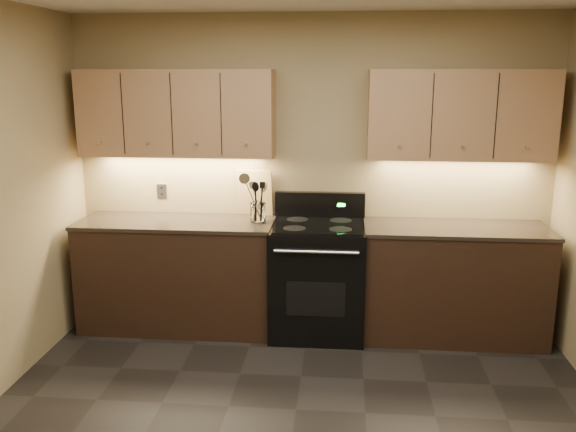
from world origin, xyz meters
name	(u,v)px	position (x,y,z in m)	size (l,w,h in m)	color
wall_back	(311,173)	(0.00, 2.00, 1.30)	(4.00, 0.04, 2.60)	tan
counter_left	(178,274)	(-1.10, 1.70, 0.47)	(1.62, 0.62, 0.93)	black
counter_right	(453,282)	(1.18, 1.70, 0.47)	(1.46, 0.62, 0.93)	black
stove	(318,277)	(0.08, 1.68, 0.48)	(0.76, 0.68, 1.14)	black
upper_cab_left	(177,113)	(-1.10, 1.85, 1.80)	(1.60, 0.30, 0.70)	#A27251
upper_cab_right	(460,115)	(1.18, 1.85, 1.80)	(1.44, 0.30, 0.70)	#A27251
outlet_plate	(162,191)	(-1.30, 1.99, 1.12)	(0.09, 0.01, 0.12)	#B2B5BA
utensil_crock	(258,213)	(-0.42, 1.74, 1.00)	(0.15, 0.15, 0.16)	white
cutting_board	(255,192)	(-0.48, 1.97, 1.13)	(0.31, 0.02, 0.39)	tan
wooden_spoon	(254,201)	(-0.45, 1.73, 1.10)	(0.06, 0.06, 0.31)	tan
black_spoon	(256,199)	(-0.43, 1.74, 1.11)	(0.06, 0.06, 0.34)	black
black_turner	(260,201)	(-0.40, 1.72, 1.11)	(0.08, 0.08, 0.33)	black
steel_spatula	(262,200)	(-0.38, 1.74, 1.11)	(0.08, 0.08, 0.33)	silver
steel_skimmer	(261,196)	(-0.39, 1.73, 1.14)	(0.09, 0.09, 0.39)	silver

